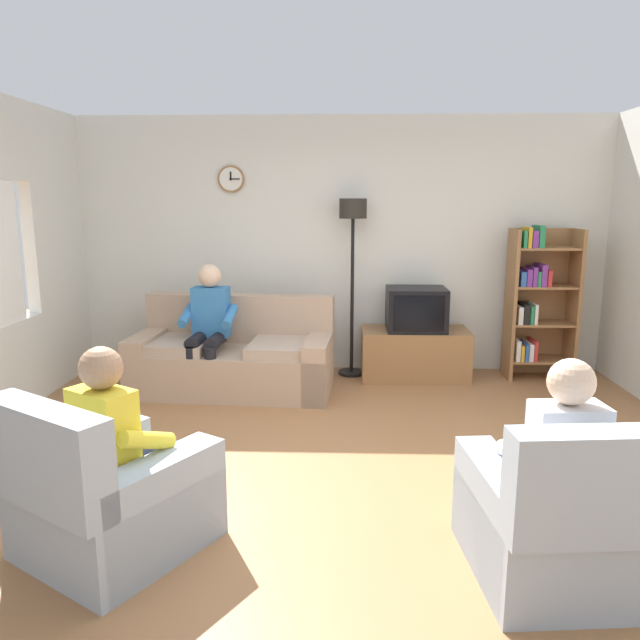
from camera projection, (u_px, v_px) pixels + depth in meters
name	position (u px, v px, depth m)	size (l,w,h in m)	color
ground_plane	(341.00, 471.00, 4.16)	(12.00, 12.00, 0.00)	#9E6B42
back_wall_assembly	(342.00, 245.00, 6.49)	(6.20, 0.17, 2.70)	silver
couch	(234.00, 359.00, 5.87)	(1.96, 1.02, 0.90)	tan
tv_stand	(414.00, 354.00, 6.28)	(1.10, 0.56, 0.52)	olive
tv	(416.00, 309.00, 6.17)	(0.60, 0.49, 0.44)	black
bookshelf	(536.00, 300.00, 6.20)	(0.68, 0.36, 1.59)	olive
floor_lamp	(353.00, 238.00, 6.17)	(0.28, 0.28, 1.85)	black
armchair_near_window	(110.00, 500.00, 3.17)	(1.14, 1.17, 0.90)	#9EADBC
armchair_near_bookshelf	(560.00, 523.00, 2.94)	(0.88, 0.95, 0.90)	#9EADBC
person_on_couch	(208.00, 322.00, 5.69)	(0.53, 0.56, 1.24)	#3372B2
person_in_left_armchair	(120.00, 438.00, 3.18)	(0.61, 0.64, 1.12)	yellow
person_in_right_armchair	(557.00, 455.00, 2.96)	(0.54, 0.56, 1.12)	silver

